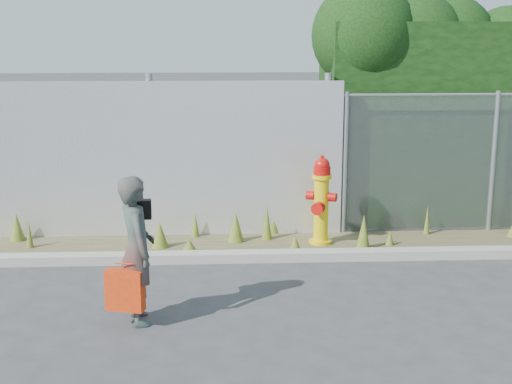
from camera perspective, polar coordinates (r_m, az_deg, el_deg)
name	(u,v)px	position (r m, az deg, el deg)	size (l,w,h in m)	color
ground	(291,316)	(7.53, 2.85, -9.86)	(80.00, 80.00, 0.00)	#353537
curb	(278,256)	(9.18, 1.75, -5.13)	(16.00, 0.22, 0.12)	gray
weed_strip	(277,236)	(9.81, 1.70, -3.56)	(16.00, 1.30, 0.51)	#4B432B
corrugated_fence	(39,161)	(10.38, -16.94, 2.38)	(8.50, 0.21, 2.30)	silver
fire_hydrant	(321,202)	(9.73, 5.25, -0.79)	(0.42, 0.37, 1.25)	#E0BE0B
woman	(137,250)	(7.23, -9.52, -4.61)	(0.55, 0.36, 1.51)	#0F5F52
red_tote_bag	(125,290)	(7.21, -10.44, -7.73)	(0.38, 0.14, 0.49)	red
black_shoulder_bag	(138,209)	(7.27, -9.39, -1.38)	(0.26, 0.11, 0.19)	black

